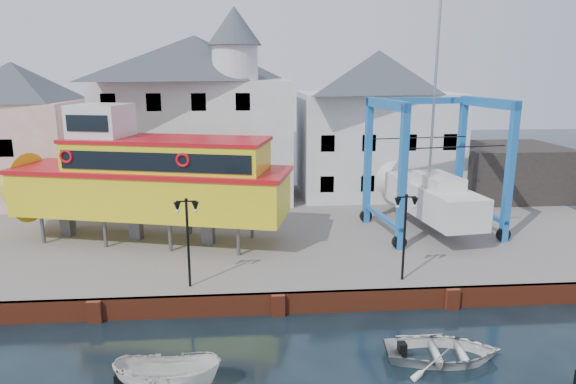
{
  "coord_description": "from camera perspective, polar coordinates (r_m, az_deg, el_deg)",
  "views": [
    {
      "loc": [
        -1.24,
        -21.11,
        10.73
      ],
      "look_at": [
        1.0,
        7.0,
        4.0
      ],
      "focal_mm": 32.0,
      "sensor_mm": 36.0,
      "label": 1
    }
  ],
  "objects": [
    {
      "name": "ground",
      "position": [
        23.71,
        -1.1,
        -13.48
      ],
      "size": [
        140.0,
        140.0,
        0.0
      ],
      "primitive_type": "plane",
      "color": "black",
      "rests_on": "ground"
    },
    {
      "name": "hardstanding",
      "position": [
        33.72,
        -2.24,
        -4.25
      ],
      "size": [
        44.0,
        22.0,
        1.0
      ],
      "primitive_type": "cube",
      "color": "slate",
      "rests_on": "ground"
    },
    {
      "name": "quay_wall",
      "position": [
        23.59,
        -1.12,
        -12.28
      ],
      "size": [
        44.0,
        0.47,
        1.0
      ],
      "color": "maroon",
      "rests_on": "ground"
    },
    {
      "name": "building_pink",
      "position": [
        42.8,
        -27.73,
        5.75
      ],
      "size": [
        8.0,
        7.0,
        10.3
      ],
      "color": "tan",
      "rests_on": "hardstanding"
    },
    {
      "name": "building_white_main",
      "position": [
        39.82,
        -9.87,
        8.35
      ],
      "size": [
        14.0,
        8.3,
        14.0
      ],
      "color": "silver",
      "rests_on": "hardstanding"
    },
    {
      "name": "building_white_right",
      "position": [
        41.6,
        9.81,
        7.53
      ],
      "size": [
        12.0,
        8.0,
        11.2
      ],
      "color": "silver",
      "rests_on": "hardstanding"
    },
    {
      "name": "shed_dark",
      "position": [
        43.84,
        23.05,
        2.19
      ],
      "size": [
        8.0,
        7.0,
        4.0
      ],
      "primitive_type": "cube",
      "color": "black",
      "rests_on": "hardstanding"
    },
    {
      "name": "lamp_post_left",
      "position": [
        23.42,
        -11.16,
        -3.1
      ],
      "size": [
        1.12,
        0.32,
        4.2
      ],
      "color": "black",
      "rests_on": "hardstanding"
    },
    {
      "name": "lamp_post_right",
      "position": [
        24.36,
        12.93,
        -2.54
      ],
      "size": [
        1.12,
        0.32,
        4.2
      ],
      "color": "black",
      "rests_on": "hardstanding"
    },
    {
      "name": "tour_boat",
      "position": [
        30.68,
        -16.83,
        1.52
      ],
      "size": [
        18.54,
        8.63,
        7.86
      ],
      "rotation": [
        0.0,
        0.0,
        -0.25
      ],
      "color": "#59595E",
      "rests_on": "hardstanding"
    },
    {
      "name": "travel_lift",
      "position": [
        33.21,
        15.05,
        0.54
      ],
      "size": [
        7.92,
        10.56,
        15.58
      ],
      "rotation": [
        0.0,
        0.0,
        0.13
      ],
      "color": "#2056AA",
      "rests_on": "hardstanding"
    },
    {
      "name": "motorboat_b",
      "position": [
        21.37,
        16.78,
        -17.34
      ],
      "size": [
        4.67,
        3.56,
        0.9
      ],
      "primitive_type": "imported",
      "rotation": [
        0.0,
        0.0,
        1.47
      ],
      "color": "silver",
      "rests_on": "ground"
    }
  ]
}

